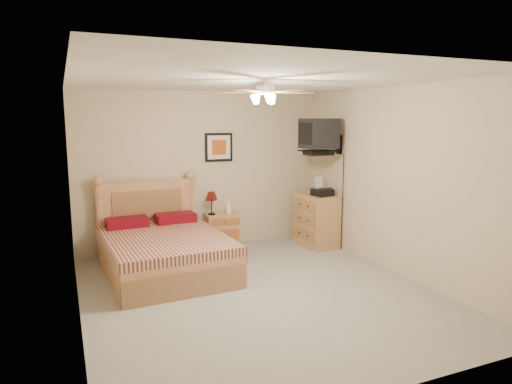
% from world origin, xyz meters
% --- Properties ---
extents(floor, '(4.50, 4.50, 0.00)m').
position_xyz_m(floor, '(0.00, 0.00, 0.00)').
color(floor, gray).
rests_on(floor, ground).
extents(ceiling, '(4.00, 4.50, 0.04)m').
position_xyz_m(ceiling, '(0.00, 0.00, 2.50)').
color(ceiling, white).
rests_on(ceiling, ground).
extents(wall_back, '(4.00, 0.04, 2.50)m').
position_xyz_m(wall_back, '(0.00, 2.25, 1.25)').
color(wall_back, '#C5B491').
rests_on(wall_back, ground).
extents(wall_front, '(4.00, 0.04, 2.50)m').
position_xyz_m(wall_front, '(0.00, -2.25, 1.25)').
color(wall_front, '#C5B491').
rests_on(wall_front, ground).
extents(wall_left, '(0.04, 4.50, 2.50)m').
position_xyz_m(wall_left, '(-2.00, 0.00, 1.25)').
color(wall_left, '#C5B491').
rests_on(wall_left, ground).
extents(wall_right, '(0.04, 4.50, 2.50)m').
position_xyz_m(wall_right, '(2.00, 0.00, 1.25)').
color(wall_right, '#C5B491').
rests_on(wall_right, ground).
extents(bed, '(1.60, 2.04, 1.28)m').
position_xyz_m(bed, '(-0.88, 1.12, 0.64)').
color(bed, '#A36F43').
rests_on(bed, ground).
extents(nightstand, '(0.55, 0.43, 0.57)m').
position_xyz_m(nightstand, '(0.23, 2.00, 0.28)').
color(nightstand, '#AC6A39').
rests_on(nightstand, ground).
extents(table_lamp, '(0.20, 0.20, 0.37)m').
position_xyz_m(table_lamp, '(0.07, 2.02, 0.75)').
color(table_lamp, '#54110F').
rests_on(table_lamp, nightstand).
extents(lotion_bottle, '(0.12, 0.12, 0.24)m').
position_xyz_m(lotion_bottle, '(0.34, 1.98, 0.68)').
color(lotion_bottle, white).
rests_on(lotion_bottle, nightstand).
extents(framed_picture, '(0.46, 0.04, 0.46)m').
position_xyz_m(framed_picture, '(0.27, 2.23, 1.62)').
color(framed_picture, black).
rests_on(framed_picture, wall_back).
extents(dresser, '(0.55, 0.75, 0.85)m').
position_xyz_m(dresser, '(1.73, 1.54, 0.42)').
color(dresser, '#A86C41').
rests_on(dresser, ground).
extents(fax_machine, '(0.32, 0.33, 0.30)m').
position_xyz_m(fax_machine, '(1.75, 1.44, 1.00)').
color(fax_machine, black).
rests_on(fax_machine, dresser).
extents(magazine_lower, '(0.28, 0.34, 0.03)m').
position_xyz_m(magazine_lower, '(1.66, 1.80, 0.86)').
color(magazine_lower, beige).
rests_on(magazine_lower, dresser).
extents(magazine_upper, '(0.24, 0.31, 0.02)m').
position_xyz_m(magazine_upper, '(1.68, 1.80, 0.89)').
color(magazine_upper, tan).
rests_on(magazine_upper, magazine_lower).
extents(wall_tv, '(0.56, 0.46, 0.58)m').
position_xyz_m(wall_tv, '(1.75, 1.34, 1.81)').
color(wall_tv, black).
rests_on(wall_tv, wall_right).
extents(ceiling_fan, '(1.14, 1.14, 0.28)m').
position_xyz_m(ceiling_fan, '(0.00, -0.20, 2.36)').
color(ceiling_fan, white).
rests_on(ceiling_fan, ceiling).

